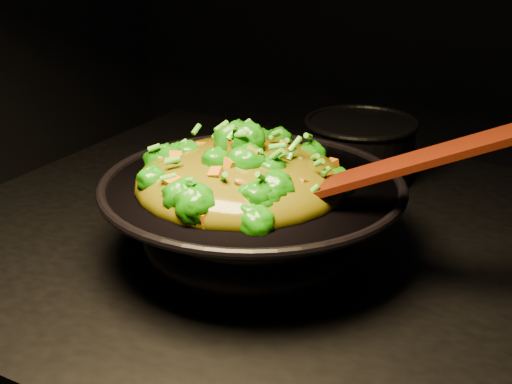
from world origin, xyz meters
The scene contains 4 objects.
wok centered at (-0.09, -0.09, 0.96)m, with size 0.40×0.40×0.11m, color black, non-canonical shape.
stir_fry centered at (-0.10, -0.11, 1.06)m, with size 0.28×0.28×0.10m, color #186E07, non-canonical shape.
spatula centered at (0.10, -0.09, 1.07)m, with size 0.34×0.05×0.01m, color #3B1A06.
back_pot centered at (-0.07, 0.26, 0.95)m, with size 0.19×0.19×0.11m, color black.
Camera 1 is at (0.35, -0.85, 1.37)m, focal length 50.00 mm.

